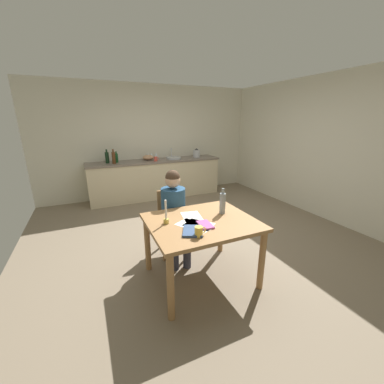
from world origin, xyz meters
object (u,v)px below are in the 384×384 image
Objects in this scene: bottle_wine_red at (116,158)px; bottle_oil at (107,157)px; dining_table at (201,229)px; coffee_mug at (199,231)px; person_seated at (175,210)px; book_cookery at (205,225)px; mixing_bowl at (148,157)px; teacup_on_counter at (156,159)px; chair_at_table at (172,219)px; stovetop_kettle at (197,153)px; wine_bottle_on_table at (223,203)px; wine_glass_back_left at (148,155)px; candlestick at (166,217)px; book_magazine at (193,231)px; wine_glass_by_kettle at (151,155)px; bottle_vinegar at (114,158)px; sink_unit at (174,158)px; wine_glass_near_sink at (156,154)px.

bottle_oil is at bearing -175.80° from bottle_wine_red.
coffee_mug is (-0.19, -0.32, 0.16)m from dining_table.
book_cookery is (0.08, -0.72, 0.07)m from person_seated.
bottle_wine_red is at bearing 101.58° from book_cookery.
mixing_bowl is (0.72, 0.04, -0.04)m from bottle_wine_red.
book_cookery is at bearing -99.70° from dining_table.
dining_table is 10.23× the size of teacup_on_counter.
stovetop_kettle reaches higher than chair_at_table.
mixing_bowl is (-0.08, 3.21, 0.09)m from wine_bottle_on_table.
stovetop_kettle is 1.43× the size of wine_glass_back_left.
bottle_wine_red reaches higher than candlestick.
wine_bottle_on_table reaches higher than teacup_on_counter.
book_magazine is at bearing -97.24° from mixing_bowl.
dining_table is 9.91× the size of coffee_mug.
mixing_bowl is 1.69× the size of wine_glass_by_kettle.
bottle_vinegar is 2.01× the size of wine_glass_by_kettle.
sink_unit reaches higher than stovetop_kettle.
coffee_mug is at bearing -95.11° from person_seated.
wine_glass_near_sink reaches higher than candlestick.
wine_glass_near_sink is at bearing 19.90° from mixing_bowl.
book_magazine is 3.64m from wine_glass_by_kettle.
mixing_bowl is (0.43, 3.62, 0.17)m from coffee_mug.
mixing_bowl reaches higher than chair_at_table.
bottle_wine_red is (-0.29, 3.58, 0.21)m from coffee_mug.
book_magazine is (-0.10, -0.80, 0.08)m from person_seated.
chair_at_table is 7.67× the size of teacup_on_counter.
bottle_vinegar is 0.92m from wine_glass_by_kettle.
book_magazine is at bearing -100.40° from wine_glass_near_sink.
chair_at_table is 2.64m from bottle_oil.
sink_unit is at bearing 73.70° from coffee_mug.
wine_glass_near_sink is at bearing 13.96° from bottle_vinegar.
wine_bottle_on_table is at bearing -49.25° from person_seated.
bottle_oil is at bearing 136.44° from bottle_vinegar.
sink_unit is (1.06, 3.45, 0.17)m from book_magazine.
sink_unit is 0.61m from wine_glass_back_left.
bottle_oil reaches higher than wine_bottle_on_table.
bottle_vinegar reaches higher than sink_unit.
teacup_on_counter reaches higher than coffee_mug.
chair_at_table is 7.43× the size of coffee_mug.
stovetop_kettle is (1.65, 3.55, 0.20)m from coffee_mug.
chair_at_table is at bearing 98.36° from book_cookery.
candlestick is 0.89× the size of bottle_oil.
dining_table is at bearing 72.86° from book_magazine.
book_magazine is at bearing 99.49° from coffee_mug.
book_cookery is 0.69× the size of bottle_vinegar.
stovetop_kettle is at bearing -7.64° from wine_glass_by_kettle.
wine_glass_by_kettle is (-1.12, 0.15, 0.01)m from stovetop_kettle.
wine_glass_near_sink is (0.48, 3.51, 0.26)m from book_cookery.
book_cookery is 3.54m from wine_glass_by_kettle.
wine_bottle_on_table is 3.19m from sink_unit.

